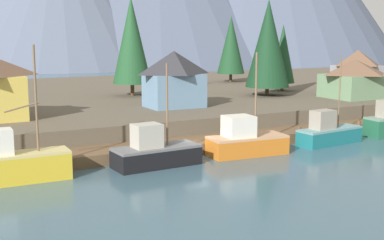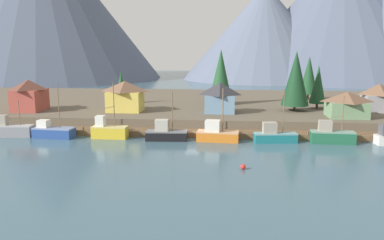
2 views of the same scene
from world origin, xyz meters
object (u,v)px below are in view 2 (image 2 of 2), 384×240
at_px(house_yellow, 125,96).
at_px(conifer_back_left, 318,84).
at_px(fishing_boat_teal, 274,135).
at_px(house_red, 29,95).
at_px(fishing_boat_blue, 53,131).
at_px(conifer_mid_left, 121,85).
at_px(house_grey, 379,97).
at_px(channel_buoy, 243,167).
at_px(house_blue, 220,97).
at_px(house_green, 347,104).
at_px(fishing_boat_orange, 217,134).
at_px(fishing_boat_black, 166,133).
at_px(fishing_boat_grey, 12,130).
at_px(fishing_boat_yellow, 109,131).
at_px(conifer_near_left, 221,74).
at_px(conifer_near_right, 309,75).
at_px(conifer_mid_right, 296,78).
at_px(fishing_boat_green, 332,136).

xyz_separation_m(house_yellow, conifer_back_left, (41.41, 8.05, 2.06)).
bearing_deg(house_yellow, fishing_boat_teal, -26.63).
relative_size(house_yellow, house_red, 1.07).
height_order(fishing_boat_blue, conifer_mid_left, conifer_mid_left).
relative_size(house_grey, channel_buoy, 9.05).
bearing_deg(house_blue, house_green, -6.53).
bearing_deg(channel_buoy, house_red, 146.52).
bearing_deg(fishing_boat_orange, house_blue, 93.51).
distance_m(house_yellow, house_green, 44.74).
height_order(fishing_boat_black, house_blue, house_blue).
relative_size(fishing_boat_grey, house_blue, 1.14).
relative_size(house_red, house_grey, 1.10).
xyz_separation_m(fishing_boat_yellow, conifer_back_left, (40.57, 22.58, 6.51)).
distance_m(conifer_near_left, conifer_near_right, 25.35).
bearing_deg(fishing_boat_blue, house_red, 133.84).
relative_size(fishing_boat_blue, house_grey, 1.54).
height_order(house_grey, conifer_near_right, conifer_near_right).
distance_m(house_green, conifer_near_left, 29.56).
xyz_separation_m(fishing_boat_black, house_blue, (8.92, 14.83, 4.56)).
bearing_deg(house_grey, fishing_boat_blue, -161.90).
relative_size(fishing_boat_yellow, house_green, 1.33).
xyz_separation_m(house_blue, conifer_mid_right, (15.84, 4.18, 3.70)).
relative_size(fishing_boat_grey, conifer_mid_right, 0.57).
xyz_separation_m(conifer_mid_left, channel_buoy, (27.93, -42.12, -6.72)).
bearing_deg(channel_buoy, fishing_boat_grey, 158.85).
xyz_separation_m(fishing_boat_orange, conifer_back_left, (21.50, 23.03, 6.56)).
xyz_separation_m(house_blue, house_grey, (33.51, 5.65, -0.25)).
bearing_deg(conifer_near_right, conifer_near_left, -153.11).
xyz_separation_m(fishing_boat_black, conifer_near_left, (8.76, 27.39, 8.68)).
bearing_deg(house_yellow, fishing_boat_orange, -36.95).
bearing_deg(fishing_boat_blue, fishing_boat_grey, -176.96).
height_order(fishing_boat_blue, house_grey, fishing_boat_blue).
distance_m(conifer_mid_left, conifer_back_left, 45.57).
bearing_deg(house_green, fishing_boat_blue, -167.40).
bearing_deg(house_red, conifer_back_left, 8.55).
distance_m(fishing_boat_green, conifer_back_left, 23.71).
bearing_deg(house_blue, house_red, -178.42).
relative_size(fishing_boat_black, channel_buoy, 11.94).
xyz_separation_m(fishing_boat_orange, house_blue, (0.12, 14.83, 4.44)).
relative_size(house_green, conifer_mid_right, 0.59).
bearing_deg(conifer_near_left, channel_buoy, -84.63).
height_order(fishing_boat_teal, house_blue, house_blue).
bearing_deg(conifer_near_right, house_green, -85.35).
distance_m(fishing_boat_teal, conifer_near_left, 30.26).
height_order(fishing_boat_orange, conifer_near_right, conifer_near_right).
bearing_deg(house_red, fishing_boat_teal, -15.16).
bearing_deg(house_yellow, conifer_near_right, 29.36).
height_order(fishing_boat_yellow, house_green, fishing_boat_yellow).
bearing_deg(house_yellow, conifer_mid_right, 6.43).
relative_size(fishing_boat_grey, channel_buoy, 10.37).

